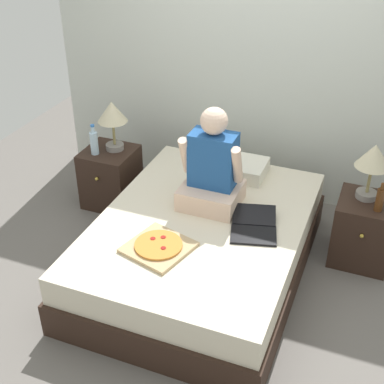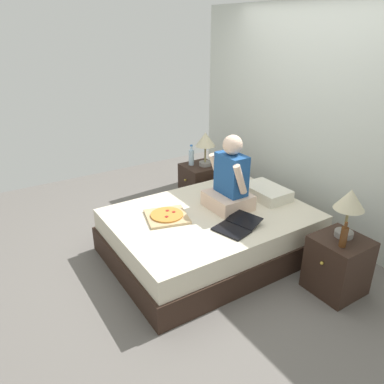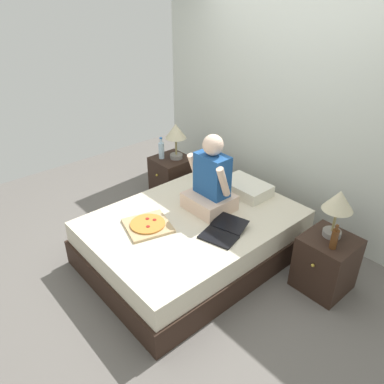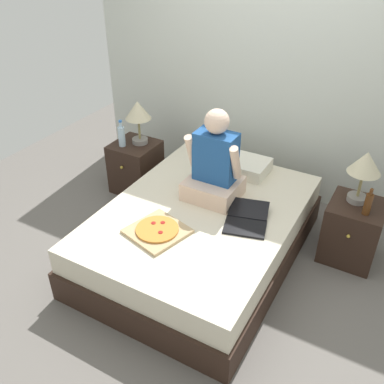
{
  "view_description": "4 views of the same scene",
  "coord_description": "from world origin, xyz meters",
  "px_view_note": "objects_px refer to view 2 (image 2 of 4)",
  "views": [
    {
      "loc": [
        1.12,
        -3.02,
        2.73
      ],
      "look_at": [
        -0.03,
        -0.12,
        0.78
      ],
      "focal_mm": 50.0,
      "sensor_mm": 36.0,
      "label": 1
    },
    {
      "loc": [
        2.78,
        -2.0,
        2.24
      ],
      "look_at": [
        -0.04,
        -0.21,
        0.75
      ],
      "focal_mm": 35.0,
      "sensor_mm": 36.0,
      "label": 2
    },
    {
      "loc": [
        2.29,
        -2.01,
        2.5
      ],
      "look_at": [
        0.08,
        -0.09,
        0.83
      ],
      "focal_mm": 35.0,
      "sensor_mm": 36.0,
      "label": 3
    },
    {
      "loc": [
        1.34,
        -2.53,
        2.52
      ],
      "look_at": [
        0.01,
        -0.18,
        0.76
      ],
      "focal_mm": 40.0,
      "sensor_mm": 36.0,
      "label": 4
    }
  ],
  "objects_px": {
    "laptop": "(236,227)",
    "pizza_box": "(167,216)",
    "water_bottle": "(191,157)",
    "nightstand_left": "(200,184)",
    "nightstand_right": "(338,265)",
    "beer_bottle": "(344,236)",
    "lamp_on_right_nightstand": "(350,203)",
    "bed": "(210,233)",
    "person_seated": "(230,182)",
    "lamp_on_left_nightstand": "(205,142)"
  },
  "relations": [
    {
      "from": "nightstand_right",
      "to": "laptop",
      "type": "relative_size",
      "value": 1.11
    },
    {
      "from": "laptop",
      "to": "lamp_on_left_nightstand",
      "type": "bearing_deg",
      "value": 155.97
    },
    {
      "from": "bed",
      "to": "laptop",
      "type": "xyz_separation_m",
      "value": [
        0.39,
        0.01,
        0.27
      ]
    },
    {
      "from": "nightstand_left",
      "to": "person_seated",
      "type": "bearing_deg",
      "value": -18.7
    },
    {
      "from": "water_bottle",
      "to": "lamp_on_right_nightstand",
      "type": "distance_m",
      "value": 2.3
    },
    {
      "from": "water_bottle",
      "to": "pizza_box",
      "type": "bearing_deg",
      "value": -42.37
    },
    {
      "from": "water_bottle",
      "to": "laptop",
      "type": "relative_size",
      "value": 0.57
    },
    {
      "from": "nightstand_right",
      "to": "lamp_on_left_nightstand",
      "type": "bearing_deg",
      "value": 178.69
    },
    {
      "from": "lamp_on_left_nightstand",
      "to": "person_seated",
      "type": "relative_size",
      "value": 0.58
    },
    {
      "from": "bed",
      "to": "laptop",
      "type": "relative_size",
      "value": 4.24
    },
    {
      "from": "nightstand_left",
      "to": "water_bottle",
      "type": "relative_size",
      "value": 1.95
    },
    {
      "from": "pizza_box",
      "to": "water_bottle",
      "type": "bearing_deg",
      "value": 137.63
    },
    {
      "from": "lamp_on_right_nightstand",
      "to": "laptop",
      "type": "distance_m",
      "value": 1.02
    },
    {
      "from": "lamp_on_right_nightstand",
      "to": "laptop",
      "type": "height_order",
      "value": "lamp_on_right_nightstand"
    },
    {
      "from": "bed",
      "to": "laptop",
      "type": "distance_m",
      "value": 0.47
    },
    {
      "from": "bed",
      "to": "lamp_on_right_nightstand",
      "type": "relative_size",
      "value": 4.55
    },
    {
      "from": "laptop",
      "to": "pizza_box",
      "type": "bearing_deg",
      "value": -140.83
    },
    {
      "from": "nightstand_left",
      "to": "lamp_on_left_nightstand",
      "type": "height_order",
      "value": "lamp_on_left_nightstand"
    },
    {
      "from": "water_bottle",
      "to": "pizza_box",
      "type": "distance_m",
      "value": 1.43
    },
    {
      "from": "lamp_on_right_nightstand",
      "to": "person_seated",
      "type": "relative_size",
      "value": 0.58
    },
    {
      "from": "nightstand_right",
      "to": "laptop",
      "type": "xyz_separation_m",
      "value": [
        -0.73,
        -0.61,
        0.23
      ]
    },
    {
      "from": "person_seated",
      "to": "bed",
      "type": "bearing_deg",
      "value": -87.6
    },
    {
      "from": "nightstand_left",
      "to": "water_bottle",
      "type": "height_order",
      "value": "water_bottle"
    },
    {
      "from": "bed",
      "to": "laptop",
      "type": "height_order",
      "value": "laptop"
    },
    {
      "from": "water_bottle",
      "to": "nightstand_right",
      "type": "distance_m",
      "value": 2.35
    },
    {
      "from": "laptop",
      "to": "beer_bottle",
      "type": "bearing_deg",
      "value": 32.43
    },
    {
      "from": "water_bottle",
      "to": "pizza_box",
      "type": "xyz_separation_m",
      "value": [
        1.05,
        -0.96,
        -0.15
      ]
    },
    {
      "from": "water_bottle",
      "to": "laptop",
      "type": "height_order",
      "value": "water_bottle"
    },
    {
      "from": "bed",
      "to": "water_bottle",
      "type": "height_order",
      "value": "water_bottle"
    },
    {
      "from": "beer_bottle",
      "to": "pizza_box",
      "type": "distance_m",
      "value": 1.64
    },
    {
      "from": "water_bottle",
      "to": "beer_bottle",
      "type": "relative_size",
      "value": 1.2
    },
    {
      "from": "lamp_on_right_nightstand",
      "to": "pizza_box",
      "type": "xyz_separation_m",
      "value": [
        -1.24,
        -1.1,
        -0.36
      ]
    },
    {
      "from": "water_bottle",
      "to": "lamp_on_right_nightstand",
      "type": "bearing_deg",
      "value": 3.5
    },
    {
      "from": "bed",
      "to": "person_seated",
      "type": "bearing_deg",
      "value": 92.4
    },
    {
      "from": "nightstand_left",
      "to": "person_seated",
      "type": "relative_size",
      "value": 0.69
    },
    {
      "from": "bed",
      "to": "pizza_box",
      "type": "bearing_deg",
      "value": -109.07
    },
    {
      "from": "person_seated",
      "to": "pizza_box",
      "type": "height_order",
      "value": "person_seated"
    },
    {
      "from": "lamp_on_left_nightstand",
      "to": "nightstand_left",
      "type": "bearing_deg",
      "value": -128.63
    },
    {
      "from": "nightstand_left",
      "to": "water_bottle",
      "type": "distance_m",
      "value": 0.4
    },
    {
      "from": "beer_bottle",
      "to": "person_seated",
      "type": "height_order",
      "value": "person_seated"
    },
    {
      "from": "beer_bottle",
      "to": "laptop",
      "type": "relative_size",
      "value": 0.48
    },
    {
      "from": "beer_bottle",
      "to": "person_seated",
      "type": "xyz_separation_m",
      "value": [
        -1.2,
        -0.28,
        0.14
      ]
    },
    {
      "from": "bed",
      "to": "pizza_box",
      "type": "distance_m",
      "value": 0.53
    },
    {
      "from": "nightstand_left",
      "to": "laptop",
      "type": "distance_m",
      "value": 1.64
    },
    {
      "from": "bed",
      "to": "nightstand_left",
      "type": "bearing_deg",
      "value": 151.19
    },
    {
      "from": "nightstand_left",
      "to": "nightstand_right",
      "type": "height_order",
      "value": "same"
    },
    {
      "from": "pizza_box",
      "to": "person_seated",
      "type": "bearing_deg",
      "value": 78.29
    },
    {
      "from": "water_bottle",
      "to": "person_seated",
      "type": "height_order",
      "value": "person_seated"
    },
    {
      "from": "lamp_on_right_nightstand",
      "to": "beer_bottle",
      "type": "xyz_separation_m",
      "value": [
        0.1,
        -0.15,
        -0.23
      ]
    },
    {
      "from": "lamp_on_right_nightstand",
      "to": "lamp_on_left_nightstand",
      "type": "bearing_deg",
      "value": 180.0
    }
  ]
}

